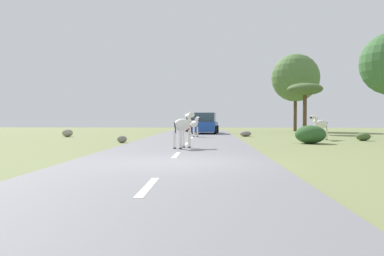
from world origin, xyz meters
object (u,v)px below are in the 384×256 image
at_px(zebra_0, 194,124).
at_px(rock_0, 68,133).
at_px(rock_1, 246,134).
at_px(bush_0, 310,134).
at_px(bush_1, 363,137).
at_px(car_1, 196,123).
at_px(tree_4, 295,78).
at_px(rock_2, 122,139).
at_px(car_0, 206,124).
at_px(tree_3, 305,90).
at_px(zebra_1, 183,125).
at_px(zebra_2, 320,125).

relative_size(zebra_0, rock_0, 1.92).
height_order(rock_0, rock_1, rock_0).
relative_size(bush_0, bush_1, 1.95).
distance_m(car_1, tree_4, 11.30).
bearing_deg(bush_0, tree_4, 79.52).
bearing_deg(bush_0, rock_0, 156.08).
bearing_deg(rock_1, rock_2, -133.90).
bearing_deg(car_1, car_0, -81.47).
height_order(tree_3, tree_4, tree_4).
height_order(tree_3, rock_0, tree_3).
relative_size(zebra_1, car_0, 0.36).
distance_m(zebra_0, rock_2, 7.03).
distance_m(car_1, rock_2, 18.14).
height_order(car_0, bush_0, car_0).
xyz_separation_m(tree_3, bush_0, (-2.87, -12.70, -3.25)).
relative_size(zebra_0, rock_2, 2.73).
height_order(bush_1, rock_2, bush_1).
bearing_deg(zebra_1, car_0, 113.99).
bearing_deg(car_0, zebra_0, -92.45).
distance_m(bush_0, rock_2, 9.92).
bearing_deg(rock_0, zebra_2, -10.90).
bearing_deg(bush_0, car_1, 109.87).
height_order(bush_0, bush_1, bush_0).
bearing_deg(rock_1, zebra_2, -45.66).
distance_m(zebra_2, bush_0, 3.90).
xyz_separation_m(zebra_1, rock_0, (-9.01, 10.83, -0.73)).
relative_size(car_1, rock_1, 5.36).
bearing_deg(zebra_0, tree_3, -170.77).
xyz_separation_m(bush_0, rock_0, (-15.36, 6.82, -0.20)).
distance_m(car_0, bush_0, 13.38).
bearing_deg(tree_4, bush_1, -89.62).
relative_size(car_0, bush_1, 5.53).
height_order(tree_4, bush_1, tree_4).
height_order(car_1, tree_4, tree_4).
bearing_deg(rock_1, tree_4, 62.43).
bearing_deg(rock_1, car_1, 110.93).
height_order(zebra_1, rock_2, zebra_1).
bearing_deg(car_0, rock_1, -51.79).
height_order(zebra_0, car_1, car_1).
xyz_separation_m(bush_1, rock_1, (-6.36, 5.09, -0.03)).
bearing_deg(tree_3, zebra_2, -98.34).
bearing_deg(zebra_2, tree_4, -44.06).
distance_m(car_1, rock_1, 10.94).
relative_size(bush_1, rock_1, 0.99).
height_order(zebra_0, rock_2, zebra_0).
relative_size(zebra_1, tree_4, 0.20).
distance_m(tree_3, bush_1, 10.63).
bearing_deg(rock_0, bush_0, -23.92).
relative_size(zebra_0, car_0, 0.32).
xyz_separation_m(zebra_0, rock_2, (-3.65, -5.97, -0.72)).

